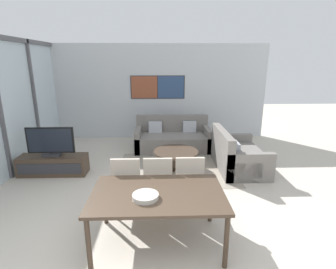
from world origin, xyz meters
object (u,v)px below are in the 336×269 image
Objects in this scene: dining_chair_centre at (158,181)px; fruit_bowl at (145,196)px; television at (50,142)px; dining_chair_left at (127,182)px; dining_chair_right at (189,180)px; tv_console at (53,165)px; dining_table at (158,197)px; sofa_main at (173,138)px; sofa_side at (236,157)px; coffee_table at (176,155)px.

fruit_bowl is at bearing -99.42° from dining_chair_centre.
television reaches higher than dining_chair_left.
dining_chair_right is at bearing 1.54° from dining_chair_centre.
dining_table is at bearing -45.55° from tv_console.
dining_chair_right is at bearing 57.45° from dining_table.
dining_chair_left reaches higher than dining_table.
sofa_main is at bearing 74.58° from dining_chair_left.
fruit_bowl is at bearing -124.88° from dining_chair_right.
sofa_side is 4.69× the size of fruit_bowl.
dining_chair_right reaches higher than sofa_side.
tv_console is 2.33m from dining_chair_left.
tv_console is 4.37× the size of fruit_bowl.
television is at bearing 92.17° from sofa_side.
sofa_main is 3.16m from dining_chair_centre.
tv_console is at bearing -175.97° from coffee_table.
dining_chair_left is (1.74, -1.53, 0.33)m from tv_console.
sofa_main is at bearing 90.00° from coffee_table.
sofa_main is at bearing 42.27° from sofa_side.
dining_chair_right is 1.11m from fruit_bowl.
sofa_side is 1.57× the size of dining_chair_right.
dining_chair_right is (-1.23, -1.66, 0.25)m from sofa_side.
tv_console is 0.93× the size of sofa_side.
tv_console is at bearing 92.19° from sofa_side.
dining_chair_right reaches higher than coffee_table.
dining_chair_right reaches higher than dining_table.
dining_chair_left is at bearing -105.42° from sofa_main.
dining_table is (-0.39, -2.44, 0.35)m from coffee_table.
dining_chair_left is (-0.86, -3.13, 0.25)m from sofa_main.
sofa_main is at bearing 31.62° from television.
sofa_main is at bearing 84.27° from dining_table.
tv_console is at bearing 138.65° from dining_chair_left.
coffee_table is 1.71m from dining_chair_right.
tv_console is 3.19m from dining_table.
dining_table is (2.21, -2.25, -0.04)m from television.
dining_chair_left is 0.48m from dining_chair_centre.
sofa_side is 2.08m from dining_chair_right.
dining_chair_left is at bearing -178.88° from dining_chair_right.
sofa_main is 3.12m from dining_chair_right.
sofa_side reaches higher than tv_console.
tv_console is 0.70× the size of sofa_main.
fruit_bowl is at bearing 144.02° from sofa_side.
television reaches higher than dining_chair_centre.
dining_chair_left is (-0.48, 0.73, -0.13)m from dining_table.
television is 2.69m from dining_chair_centre.
sofa_side reaches higher than dining_table.
sofa_side is at bearing 54.64° from dining_table.
sofa_side is (3.92, 0.15, -0.43)m from television.
tv_console is 3.92m from sofa_side.
television is at bearing -148.38° from sofa_main.
sofa_side is 1.32m from coffee_table.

